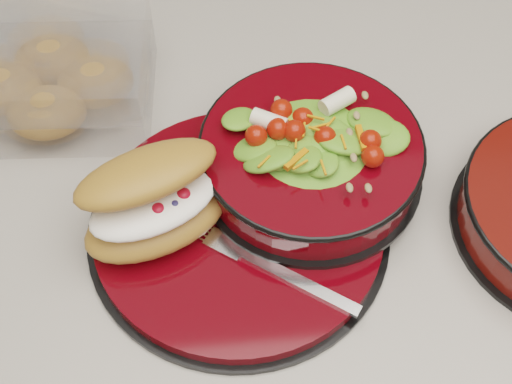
{
  "coord_description": "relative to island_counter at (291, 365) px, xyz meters",
  "views": [
    {
      "loc": [
        -0.09,
        -0.42,
        1.53
      ],
      "look_at": [
        -0.06,
        -0.0,
        0.94
      ],
      "focal_mm": 50.0,
      "sensor_mm": 36.0,
      "label": 1
    }
  ],
  "objects": [
    {
      "name": "island_counter",
      "position": [
        0.0,
        0.0,
        0.0
      ],
      "size": [
        1.24,
        0.74,
        0.9
      ],
      "color": "silver",
      "rests_on": "ground"
    },
    {
      "name": "dinner_plate",
      "position": [
        -0.07,
        -0.02,
        0.46
      ],
      "size": [
        0.31,
        0.31,
        0.02
      ],
      "rotation": [
        0.0,
        0.0,
        -0.4
      ],
      "color": "black",
      "rests_on": "island_counter"
    },
    {
      "name": "salad_bowl",
      "position": [
        0.0,
        0.03,
        0.5
      ],
      "size": [
        0.24,
        0.24,
        0.1
      ],
      "rotation": [
        0.0,
        0.0,
        0.09
      ],
      "color": "black",
      "rests_on": "dinner_plate"
    },
    {
      "name": "croissant",
      "position": [
        -0.16,
        -0.02,
        0.51
      ],
      "size": [
        0.17,
        0.14,
        0.09
      ],
      "rotation": [
        0.0,
        0.0,
        0.38
      ],
      "color": "#A86833",
      "rests_on": "dinner_plate"
    },
    {
      "name": "fork",
      "position": [
        -0.04,
        -0.08,
        0.47
      ],
      "size": [
        0.15,
        0.11,
        0.0
      ],
      "rotation": [
        0.0,
        0.0,
        0.95
      ],
      "color": "silver",
      "rests_on": "dinner_plate"
    },
    {
      "name": "pastry_box",
      "position": [
        -0.28,
        0.18,
        0.49
      ],
      "size": [
        0.24,
        0.18,
        0.09
      ],
      "rotation": [
        0.0,
        0.0,
        -0.06
      ],
      "color": "white",
      "rests_on": "island_counter"
    }
  ]
}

